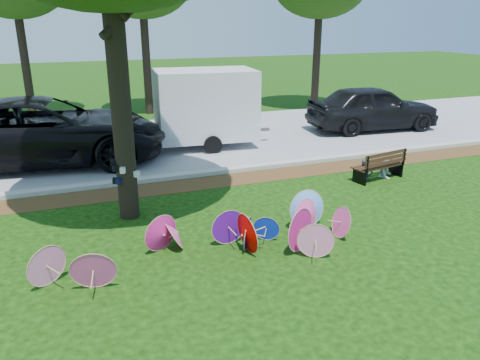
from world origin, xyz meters
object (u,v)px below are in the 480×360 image
object	(u,v)px
black_van	(44,131)
person_right	(387,160)
park_bench	(378,165)
parasol_pile	(239,232)
cargo_trailer	(206,104)
person_left	(367,160)
dark_pickup	(373,108)

from	to	relation	value
black_van	person_right	xyz separation A→B (m)	(9.01, -4.81, -0.50)
park_bench	person_right	world-z (taller)	person_right
parasol_pile	cargo_trailer	size ratio (longest dim) A/B	1.86
cargo_trailer	park_bench	bearing A→B (deg)	-50.91
parasol_pile	cargo_trailer	distance (m)	8.05
person_right	person_left	bearing A→B (deg)	157.11
parasol_pile	black_van	xyz separation A→B (m)	(-3.55, 7.50, 0.63)
parasol_pile	person_left	bearing A→B (deg)	29.48
parasol_pile	person_right	xyz separation A→B (m)	(5.46, 2.69, 0.13)
black_van	person_left	xyz separation A→B (m)	(8.31, -4.81, -0.42)
dark_pickup	person_left	bearing A→B (deg)	148.00
parasol_pile	park_bench	bearing A→B (deg)	27.33
parasol_pile	park_bench	distance (m)	5.75
cargo_trailer	person_right	bearing A→B (deg)	-48.03
cargo_trailer	person_left	distance (m)	6.03
dark_pickup	parasol_pile	bearing A→B (deg)	137.13
person_left	person_right	bearing A→B (deg)	21.25
dark_pickup	park_bench	bearing A→B (deg)	150.83
black_van	cargo_trailer	world-z (taller)	cargo_trailer
dark_pickup	cargo_trailer	bearing A→B (deg)	95.32
person_left	person_right	distance (m)	0.70
person_right	parasol_pile	bearing A→B (deg)	-176.65
black_van	person_right	world-z (taller)	black_van
black_van	cargo_trailer	xyz separation A→B (m)	(5.22, 0.29, 0.45)
black_van	dark_pickup	xyz separation A→B (m)	(12.17, 0.36, -0.12)
person_right	park_bench	bearing A→B (deg)	165.24
dark_pickup	person_left	distance (m)	6.46
cargo_trailer	park_bench	distance (m)	6.28
park_bench	black_van	bearing A→B (deg)	140.14
person_right	dark_pickup	bearing A→B (deg)	35.65
parasol_pile	person_left	distance (m)	5.47
dark_pickup	black_van	bearing A→B (deg)	96.45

